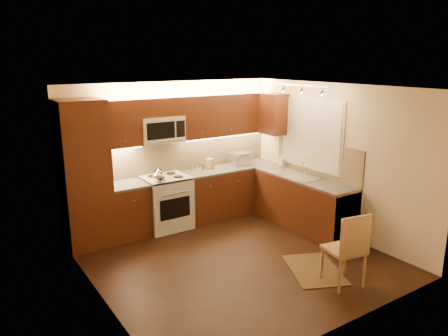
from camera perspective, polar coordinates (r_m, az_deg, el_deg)
floor at (r=6.53m, az=1.61°, el=-11.88°), size 4.00×4.00×0.01m
ceiling at (r=5.88m, az=1.78°, el=10.57°), size 4.00×4.00×0.01m
wall_back at (r=7.76m, az=-6.87°, el=2.05°), size 4.00×0.01×2.50m
wall_front at (r=4.68m, az=16.06°, el=-6.67°), size 4.00×0.01×2.50m
wall_left at (r=5.24m, az=-16.53°, el=-4.44°), size 0.01×4.00×2.50m
wall_right at (r=7.39m, az=14.46°, el=1.08°), size 0.01×4.00×2.50m
pantry at (r=6.93m, az=-17.95°, el=-0.88°), size 0.70×0.60×2.30m
base_cab_back_left at (r=7.33m, az=-12.55°, el=-5.59°), size 0.62×0.60×0.86m
counter_back_left at (r=7.20m, az=-12.74°, el=-2.21°), size 0.62×0.60×0.04m
base_cab_back_right at (r=8.23m, az=0.73°, el=-3.05°), size 1.92×0.60×0.86m
counter_back_right at (r=8.10m, az=0.74°, el=-0.01°), size 1.92×0.60×0.04m
base_cab_right at (r=7.67m, az=10.36°, el=-4.59°), size 0.60×2.00×0.86m
counter_right at (r=7.54m, az=10.51°, el=-1.35°), size 0.60×2.00×0.04m
dishwasher at (r=7.21m, az=14.22°, el=-6.03°), size 0.58×0.60×0.84m
backsplash_back at (r=7.92m, az=-4.57°, el=1.99°), size 3.30×0.02×0.60m
backsplash_right at (r=7.66m, az=12.18°, el=1.28°), size 0.02×2.00×0.60m
upper_cab_back_left at (r=7.10m, az=-13.55°, el=5.75°), size 0.62×0.35×0.75m
upper_cab_back_right at (r=8.02m, az=0.26°, el=7.08°), size 1.92×0.35×0.75m
upper_cab_bridge at (r=7.34m, az=-8.55°, el=7.98°), size 0.76×0.35×0.31m
upper_cab_right_corner at (r=8.15m, az=6.56°, el=7.11°), size 0.35×0.50×0.75m
stove at (r=7.56m, az=-7.61°, el=-4.52°), size 0.76×0.65×0.92m
microwave at (r=7.37m, az=-8.39°, el=5.08°), size 0.76×0.38×0.44m
window_frame at (r=7.68m, az=11.51°, el=4.40°), size 0.03×1.44×1.24m
window_blinds at (r=7.67m, az=11.41°, el=4.39°), size 0.02×1.36×1.16m
sink at (r=7.62m, az=9.76°, el=-0.41°), size 0.52×0.86×0.15m
faucet at (r=7.72m, az=10.76°, el=0.31°), size 0.20×0.04×0.30m
track_light_bar at (r=7.17m, az=10.21°, el=10.71°), size 0.04×1.20×0.03m
kettle at (r=7.10m, az=-8.61°, el=-0.91°), size 0.27×0.27×0.24m
toaster_oven at (r=8.29m, az=2.14°, el=1.27°), size 0.40×0.30×0.23m
knife_block at (r=7.95m, az=-1.88°, el=0.57°), size 0.11×0.15×0.19m
spice_jar_a at (r=7.84m, az=-3.65°, el=0.02°), size 0.05×0.05×0.10m
spice_jar_b at (r=7.93m, az=-2.72°, el=0.16°), size 0.04×0.04×0.10m
spice_jar_c at (r=7.92m, az=-3.69°, el=0.10°), size 0.05×0.05×0.09m
spice_jar_d at (r=7.89m, az=-4.33°, el=0.06°), size 0.05×0.05×0.09m
soap_bottle at (r=8.25m, az=7.69°, el=1.03°), size 0.10×0.11×0.22m
rug at (r=6.33m, az=11.84°, el=-13.01°), size 1.01×1.18×0.01m
dining_chair at (r=5.88m, az=15.58°, el=-10.12°), size 0.52×0.52×1.00m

